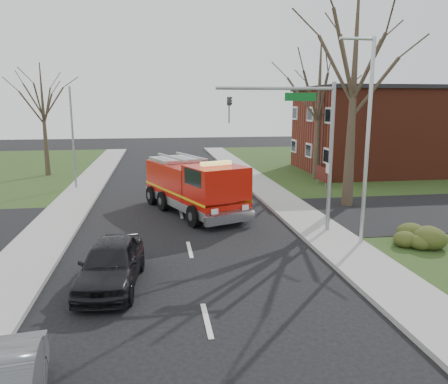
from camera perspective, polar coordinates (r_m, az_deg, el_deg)
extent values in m
plane|color=black|center=(18.03, -4.50, -7.54)|extent=(120.00, 120.00, 0.00)
cube|color=gray|center=(19.45, 14.14, -6.20)|extent=(2.40, 80.00, 0.15)
cube|color=gray|center=(18.64, -24.05, -7.65)|extent=(2.40, 80.00, 0.15)
cube|color=maroon|center=(40.51, 21.30, 7.37)|extent=(15.00, 10.00, 7.00)
cube|color=black|center=(40.46, 21.67, 12.45)|extent=(15.40, 10.40, 0.30)
cube|color=silver|center=(37.44, 11.03, 5.35)|extent=(0.12, 1.40, 1.20)
cube|color=#561814|center=(32.14, 12.66, 2.32)|extent=(0.12, 2.00, 1.00)
cylinder|color=gray|center=(31.48, 13.16, 1.28)|extent=(0.08, 0.08, 0.90)
cylinder|color=gray|center=(32.95, 12.12, 1.77)|extent=(0.08, 0.08, 0.90)
ellipsoid|color=#2F3E16|center=(19.72, 22.89, -4.99)|extent=(2.80, 2.00, 0.90)
cone|color=#382C21|center=(25.39, 16.47, 11.33)|extent=(0.64, 0.64, 12.00)
cone|color=#382C21|center=(34.27, 12.24, 10.20)|extent=(0.56, 0.56, 10.50)
cone|color=#382C21|center=(38.06, -22.45, 8.58)|extent=(0.44, 0.44, 9.00)
cylinder|color=gray|center=(20.21, 13.74, 4.15)|extent=(0.18, 0.18, 6.80)
cylinder|color=gray|center=(19.22, 6.81, 13.30)|extent=(5.20, 0.14, 0.14)
cube|color=#0C591E|center=(19.53, 9.97, 12.15)|extent=(1.40, 0.06, 0.35)
imported|color=black|center=(18.77, 0.76, 12.35)|extent=(0.22, 0.18, 1.10)
cylinder|color=#B7BABF|center=(18.61, 18.21, 5.78)|extent=(0.16, 0.16, 8.40)
cylinder|color=#B7BABF|center=(18.39, 17.00, 18.61)|extent=(1.40, 0.12, 0.12)
cylinder|color=gray|center=(31.59, -19.13, 6.56)|extent=(0.14, 0.14, 7.00)
cube|color=#BB1108|center=(24.81, -5.24, 1.38)|extent=(4.25, 5.72, 2.07)
cube|color=#BB1108|center=(21.49, -1.03, 0.25)|extent=(3.32, 3.32, 2.37)
cube|color=#B7BABF|center=(23.92, -4.01, -1.03)|extent=(5.20, 8.12, 0.44)
cube|color=#E5B20C|center=(23.81, -4.03, 0.24)|extent=(5.21, 8.12, 0.12)
cube|color=black|center=(20.42, 0.44, 1.77)|extent=(2.15, 0.91, 0.84)
cube|color=#E5D866|center=(21.27, -1.04, 3.77)|extent=(1.60, 0.89, 0.18)
cylinder|color=black|center=(21.08, -3.95, -3.17)|extent=(0.71, 1.14, 1.09)
cylinder|color=black|center=(22.29, 2.00, -2.34)|extent=(0.71, 1.14, 1.09)
cylinder|color=black|center=(26.12, -9.40, -0.43)|extent=(0.71, 1.14, 1.09)
cylinder|color=black|center=(27.11, -4.33, 0.13)|extent=(0.71, 1.14, 1.09)
imported|color=black|center=(14.84, -14.55, -8.99)|extent=(2.23, 4.67, 1.54)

